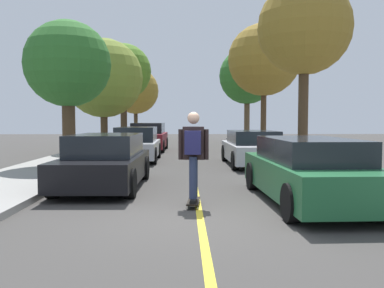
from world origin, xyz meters
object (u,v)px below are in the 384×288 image
(street_tree_left_far, at_px, (123,72))
(street_tree_right_far, at_px, (247,76))
(street_tree_right_near, at_px, (264,60))
(street_tree_left_farthest, at_px, (136,91))
(street_tree_right_nearest, at_px, (304,29))
(parked_car_left_nearest, at_px, (105,161))
(parked_car_right_near, at_px, (252,148))
(parked_car_left_near, at_px, (136,144))
(skateboarder, at_px, (193,151))
(street_tree_left_near, at_px, (104,78))
(skateboard, at_px, (193,201))
(parked_car_left_far, at_px, (148,137))
(parked_car_right_nearest, at_px, (308,171))
(street_tree_left_nearest, at_px, (68,65))

(street_tree_left_far, bearing_deg, street_tree_right_far, 17.49)
(street_tree_right_near, height_order, street_tree_right_far, street_tree_right_near)
(street_tree_left_farthest, relative_size, street_tree_right_nearest, 0.85)
(parked_car_left_nearest, xyz_separation_m, street_tree_left_far, (-1.97, 16.63, 4.06))
(street_tree_right_nearest, height_order, street_tree_right_near, street_tree_right_near)
(parked_car_right_near, bearing_deg, street_tree_left_farthest, 109.22)
(parked_car_left_near, bearing_deg, parked_car_right_near, -21.08)
(street_tree_right_near, bearing_deg, parked_car_left_near, -134.39)
(parked_car_left_near, xyz_separation_m, parked_car_right_near, (4.42, -1.70, -0.04))
(skateboarder, bearing_deg, street_tree_right_near, 74.45)
(parked_car_right_near, distance_m, street_tree_right_near, 9.52)
(parked_car_left_near, distance_m, street_tree_left_near, 5.02)
(skateboard, bearing_deg, street_tree_right_nearest, 60.50)
(street_tree_left_far, xyz_separation_m, street_tree_right_near, (8.36, -3.54, 0.28))
(parked_car_left_far, bearing_deg, parked_car_left_nearest, -90.00)
(parked_car_left_nearest, height_order, street_tree_right_nearest, street_tree_right_nearest)
(parked_car_left_far, bearing_deg, street_tree_right_nearest, -46.70)
(street_tree_left_farthest, bearing_deg, parked_car_left_near, -83.24)
(parked_car_right_nearest, xyz_separation_m, street_tree_right_nearest, (1.97, 7.27, 4.38))
(parked_car_left_far, height_order, street_tree_left_nearest, street_tree_left_nearest)
(parked_car_right_nearest, height_order, skateboard, parked_car_right_nearest)
(parked_car_left_nearest, distance_m, street_tree_right_far, 20.70)
(street_tree_left_farthest, distance_m, street_tree_right_nearest, 19.76)
(parked_car_right_near, bearing_deg, parked_car_left_nearest, -132.28)
(street_tree_left_far, xyz_separation_m, street_tree_left_farthest, (0.00, 6.55, -0.76))
(parked_car_left_far, distance_m, street_tree_right_near, 7.74)
(parked_car_left_near, relative_size, skateboarder, 2.36)
(street_tree_left_nearest, xyz_separation_m, skateboard, (4.09, -6.18, -3.40))
(street_tree_left_near, distance_m, street_tree_left_farthest, 13.10)
(parked_car_right_near, distance_m, street_tree_right_far, 15.10)
(parked_car_left_near, distance_m, street_tree_right_nearest, 7.83)
(street_tree_left_farthest, height_order, skateboarder, street_tree_left_farthest)
(parked_car_left_near, xyz_separation_m, street_tree_right_nearest, (6.39, -1.25, 4.36))
(street_tree_right_near, bearing_deg, parked_car_right_near, -103.47)
(street_tree_left_nearest, bearing_deg, parked_car_right_nearest, -42.68)
(street_tree_right_far, bearing_deg, street_tree_right_nearest, -90.00)
(street_tree_left_nearest, xyz_separation_m, street_tree_right_far, (8.36, 15.33, 1.23))
(street_tree_left_nearest, height_order, skateboard, street_tree_left_nearest)
(street_tree_left_nearest, distance_m, street_tree_right_near, 12.48)
(street_tree_left_near, relative_size, street_tree_right_far, 0.82)
(parked_car_left_near, height_order, parked_car_right_nearest, parked_car_left_near)
(parked_car_left_near, relative_size, skateboard, 4.71)
(street_tree_left_far, bearing_deg, parked_car_left_far, -66.54)
(parked_car_right_near, height_order, street_tree_left_near, street_tree_left_near)
(parked_car_left_far, bearing_deg, parked_car_right_near, -58.58)
(parked_car_left_nearest, relative_size, street_tree_right_nearest, 0.63)
(parked_car_left_nearest, xyz_separation_m, parked_car_left_far, (-0.00, 12.09, 0.08))
(street_tree_left_nearest, distance_m, street_tree_left_near, 6.15)
(street_tree_left_nearest, distance_m, street_tree_right_nearest, 8.61)
(parked_car_left_far, height_order, street_tree_right_near, street_tree_right_near)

